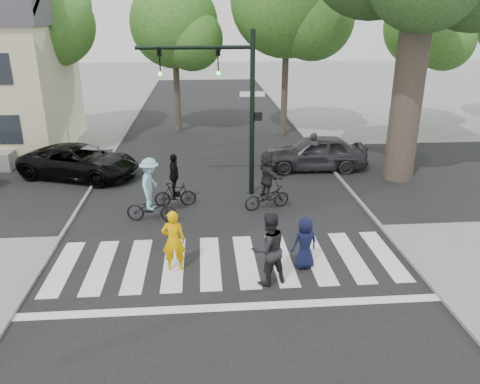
% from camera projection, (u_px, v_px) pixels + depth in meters
% --- Properties ---
extents(ground, '(120.00, 120.00, 0.00)m').
position_uv_depth(ground, '(230.00, 280.00, 12.12)').
color(ground, gray).
rests_on(ground, ground).
extents(road_stem, '(10.00, 70.00, 0.01)m').
position_uv_depth(road_stem, '(222.00, 206.00, 16.77)').
color(road_stem, black).
rests_on(road_stem, ground).
extents(road_cross, '(70.00, 10.00, 0.01)m').
position_uv_depth(road_cross, '(218.00, 179.00, 19.57)').
color(road_cross, black).
rests_on(road_cross, ground).
extents(curb_left, '(0.10, 70.00, 0.10)m').
position_uv_depth(curb_left, '(78.00, 210.00, 16.37)').
color(curb_left, gray).
rests_on(curb_left, ground).
extents(curb_right, '(0.10, 70.00, 0.10)m').
position_uv_depth(curb_right, '(359.00, 201.00, 17.14)').
color(curb_right, gray).
rests_on(curb_right, ground).
extents(crosswalk, '(10.00, 3.85, 0.01)m').
position_uv_depth(crosswalk, '(229.00, 267.00, 12.73)').
color(crosswalk, silver).
rests_on(crosswalk, ground).
extents(traffic_signal, '(4.45, 0.29, 6.00)m').
position_uv_depth(traffic_signal, '(229.00, 91.00, 16.53)').
color(traffic_signal, black).
rests_on(traffic_signal, ground).
extents(bg_tree_1, '(6.09, 5.80, 9.80)m').
position_uv_depth(bg_tree_1, '(38.00, 10.00, 23.51)').
color(bg_tree_1, brown).
rests_on(bg_tree_1, ground).
extents(bg_tree_2, '(5.04, 4.80, 8.40)m').
position_uv_depth(bg_tree_2, '(178.00, 28.00, 25.41)').
color(bg_tree_2, brown).
rests_on(bg_tree_2, ground).
extents(bg_tree_3, '(6.30, 6.00, 10.20)m').
position_uv_depth(bg_tree_3, '(294.00, 4.00, 24.20)').
color(bg_tree_3, brown).
rests_on(bg_tree_3, ground).
extents(bg_tree_4, '(4.83, 4.60, 8.15)m').
position_uv_depth(bg_tree_4, '(430.00, 30.00, 26.06)').
color(bg_tree_4, brown).
rests_on(bg_tree_4, ground).
extents(pedestrian_woman, '(0.64, 0.43, 1.72)m').
position_uv_depth(pedestrian_woman, '(174.00, 241.00, 12.35)').
color(pedestrian_woman, '#F1AD00').
rests_on(pedestrian_woman, ground).
extents(pedestrian_child, '(0.81, 0.63, 1.45)m').
position_uv_depth(pedestrian_child, '(305.00, 243.00, 12.50)').
color(pedestrian_child, black).
rests_on(pedestrian_child, ground).
extents(pedestrian_adult, '(1.15, 1.03, 1.94)m').
position_uv_depth(pedestrian_adult, '(268.00, 249.00, 11.68)').
color(pedestrian_adult, black).
rests_on(pedestrian_adult, ground).
extents(cyclist_left, '(1.80, 1.21, 2.18)m').
position_uv_depth(cyclist_left, '(151.00, 195.00, 15.25)').
color(cyclist_left, black).
rests_on(cyclist_left, ground).
extents(cyclist_mid, '(1.50, 0.92, 1.94)m').
position_uv_depth(cyclist_mid, '(175.00, 185.00, 16.53)').
color(cyclist_mid, black).
rests_on(cyclist_mid, ground).
extents(cyclist_right, '(1.76, 1.63, 2.11)m').
position_uv_depth(cyclist_right, '(267.00, 184.00, 16.27)').
color(cyclist_right, black).
rests_on(cyclist_right, ground).
extents(car_suv, '(5.43, 3.84, 1.38)m').
position_uv_depth(car_suv, '(80.00, 162.00, 19.55)').
color(car_suv, black).
rests_on(car_suv, ground).
extents(car_grey, '(4.55, 1.98, 1.53)m').
position_uv_depth(car_grey, '(315.00, 153.00, 20.57)').
color(car_grey, '#2D2C30').
rests_on(car_grey, ground).
extents(bystander_dark, '(0.77, 0.68, 1.78)m').
position_uv_depth(bystander_dark, '(313.00, 153.00, 20.07)').
color(bystander_dark, black).
rests_on(bystander_dark, ground).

